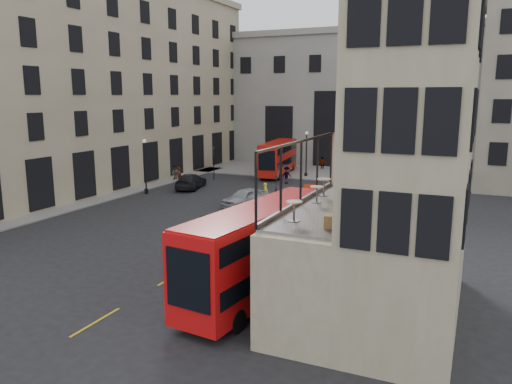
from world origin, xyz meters
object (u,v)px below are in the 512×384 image
at_px(pedestrian_d, 421,184).
at_px(cafe_chair_a, 331,221).
at_px(bicycle, 208,219).
at_px(cafe_table_far, 324,184).
at_px(street_lamp_b, 306,157).
at_px(car_c, 191,181).
at_px(traffic_light_far, 214,158).
at_px(bus_far, 278,156).
at_px(bus_near, 261,246).
at_px(car_b, 312,193).
at_px(pedestrian_e, 179,173).
at_px(car_a, 245,197).
at_px(cafe_table_mid, 317,192).
at_px(cafe_chair_b, 353,203).
at_px(pedestrian_c, 322,163).
at_px(cafe_chair_d, 366,190).
at_px(cafe_chair_c, 349,200).
at_px(traffic_light_near, 276,193).
at_px(pedestrian_a, 175,173).
at_px(pedestrian_b, 287,175).
at_px(cyclist, 266,192).
at_px(street_lamp_a, 145,169).
at_px(cafe_table_near, 294,208).

bearing_deg(pedestrian_d, cafe_chair_a, 166.16).
bearing_deg(bicycle, cafe_table_far, -115.35).
height_order(street_lamp_b, car_c, street_lamp_b).
distance_m(traffic_light_far, bus_far, 8.16).
bearing_deg(cafe_table_far, bus_near, -130.49).
distance_m(car_b, pedestrian_e, 16.64).
xyz_separation_m(car_a, pedestrian_e, (-11.89, 8.06, 0.18)).
relative_size(car_b, cafe_table_mid, 5.48).
bearing_deg(cafe_chair_b, pedestrian_c, 108.27).
bearing_deg(car_c, cafe_chair_d, 125.66).
distance_m(pedestrian_c, pedestrian_e, 19.20).
bearing_deg(bus_far, cafe_chair_c, -63.72).
relative_size(traffic_light_near, pedestrian_a, 2.27).
distance_m(pedestrian_b, cafe_chair_b, 32.55).
distance_m(bicycle, cyclist, 9.70).
distance_m(street_lamp_b, pedestrian_e, 14.85).
bearing_deg(cafe_table_far, street_lamp_a, 144.80).
bearing_deg(pedestrian_e, car_b, 57.95).
height_order(cafe_table_near, cafe_chair_c, cafe_chair_c).
height_order(traffic_light_far, pedestrian_c, traffic_light_far).
xyz_separation_m(street_lamp_a, bus_near, (20.22, -18.47, 0.05)).
bearing_deg(cyclist, cafe_chair_b, -159.36).
distance_m(bus_near, cafe_table_mid, 3.70).
relative_size(cafe_table_near, cafe_chair_b, 0.90).
relative_size(street_lamp_b, cyclist, 3.18).
bearing_deg(bus_near, cafe_chair_c, 9.22).
height_order(pedestrian_d, cafe_table_near, cafe_table_near).
height_order(street_lamp_a, cafe_chair_d, cafe_chair_d).
bearing_deg(bus_far, bus_near, -69.70).
xyz_separation_m(street_lamp_a, street_lamp_b, (11.00, 16.00, 0.00)).
xyz_separation_m(traffic_light_far, bus_near, (18.22, -28.47, 0.02)).
xyz_separation_m(bus_far, cafe_table_far, (15.02, -31.92, 2.90)).
height_order(street_lamp_b, pedestrian_b, street_lamp_b).
xyz_separation_m(traffic_light_far, pedestrian_c, (9.21, 12.00, -1.55)).
xyz_separation_m(traffic_light_near, cafe_table_mid, (6.64, -11.57, 2.68)).
relative_size(car_c, bicycle, 2.82).
relative_size(street_lamp_b, car_a, 1.15).
distance_m(traffic_light_far, car_c, 6.10).
bearing_deg(bus_far, traffic_light_far, -131.88).
xyz_separation_m(car_c, cafe_table_near, (20.35, -25.42, 4.37)).
bearing_deg(cyclist, pedestrian_d, -64.60).
distance_m(street_lamp_a, cafe_table_mid, 28.79).
bearing_deg(bus_far, cafe_table_near, -67.57).
xyz_separation_m(cafe_table_far, cafe_chair_c, (1.72, -1.98, -0.27)).
bearing_deg(cafe_chair_d, pedestrian_a, 139.11).
distance_m(car_a, car_b, 6.53).
bearing_deg(car_a, cafe_chair_b, -32.24).
distance_m(bus_far, car_c, 12.99).
height_order(street_lamp_a, car_a, street_lamp_a).
relative_size(street_lamp_b, pedestrian_d, 2.73).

